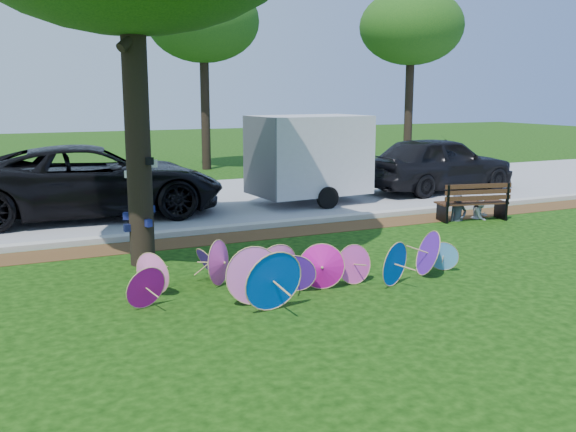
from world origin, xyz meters
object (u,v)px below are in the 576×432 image
at_px(park_bench, 471,201).
at_px(person_right, 481,195).
at_px(dark_pickup, 439,164).
at_px(person_left, 459,194).
at_px(black_van, 93,181).
at_px(parasol_pile, 291,268).
at_px(cargo_trailer, 309,155).

bearing_deg(park_bench, person_right, 19.65).
bearing_deg(dark_pickup, person_left, 141.98).
bearing_deg(black_van, person_right, -112.72).
relative_size(parasol_pile, person_right, 5.04).
distance_m(parasol_pile, cargo_trailer, 8.21).
distance_m(cargo_trailer, park_bench, 4.64).
xyz_separation_m(black_van, dark_pickup, (10.47, -0.18, -0.02)).
relative_size(dark_pickup, park_bench, 2.91).
distance_m(black_van, person_right, 9.64).
height_order(black_van, cargo_trailer, cargo_trailer).
xyz_separation_m(parasol_pile, person_right, (6.77, 3.44, 0.19)).
xyz_separation_m(person_left, person_right, (0.70, 0.00, -0.08)).
distance_m(dark_pickup, person_left, 4.80).
height_order(black_van, person_right, black_van).
height_order(dark_pickup, park_bench, dark_pickup).
bearing_deg(person_right, park_bench, 168.04).
bearing_deg(park_bench, dark_pickup, 73.71).
distance_m(parasol_pile, dark_pickup, 11.43).
relative_size(black_van, cargo_trailer, 2.10).
bearing_deg(person_right, black_van, 133.71).
xyz_separation_m(black_van, person_right, (8.64, -4.25, -0.32)).
distance_m(parasol_pile, person_left, 6.98).
bearing_deg(person_left, cargo_trailer, 123.03).
bearing_deg(black_van, dark_pickup, -87.48).
distance_m(black_van, cargo_trailer, 5.80).
relative_size(black_van, person_left, 4.95).
distance_m(dark_pickup, park_bench, 4.68).
xyz_separation_m(cargo_trailer, person_left, (2.18, -3.73, -0.72)).
bearing_deg(person_left, parasol_pile, -147.75).
bearing_deg(park_bench, parasol_pile, -140.63).
xyz_separation_m(park_bench, person_left, (-0.35, 0.05, 0.19)).
relative_size(black_van, dark_pickup, 1.26).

